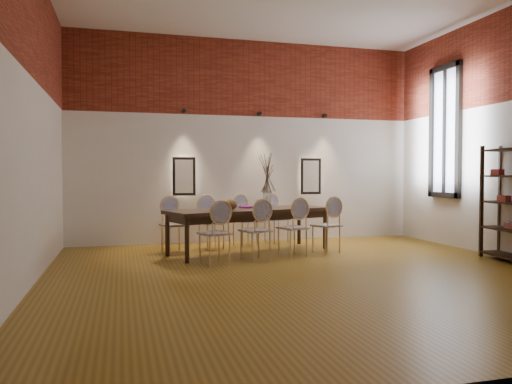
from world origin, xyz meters
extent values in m
cube|color=#856118|center=(0.00, 0.00, -0.01)|extent=(7.00, 7.00, 0.02)
cube|color=silver|center=(0.00, 3.55, 2.00)|extent=(7.00, 0.10, 4.00)
cube|color=silver|center=(-3.55, 0.00, 2.00)|extent=(0.10, 7.00, 4.00)
cube|color=maroon|center=(0.00, 3.48, 3.25)|extent=(7.00, 0.02, 1.50)
cube|color=maroon|center=(-3.48, 0.00, 3.25)|extent=(0.02, 7.00, 1.50)
cube|color=#FFEAC6|center=(-1.30, 3.45, 1.30)|extent=(0.36, 0.06, 0.66)
cube|color=#FFEAC6|center=(1.30, 3.45, 1.30)|extent=(0.36, 0.06, 0.66)
cylinder|color=black|center=(-1.30, 3.42, 2.55)|extent=(0.08, 0.10, 0.08)
cylinder|color=black|center=(0.20, 3.42, 2.55)|extent=(0.08, 0.10, 0.08)
cylinder|color=black|center=(1.60, 3.42, 2.55)|extent=(0.08, 0.10, 0.08)
cube|color=silver|center=(3.46, 2.00, 2.15)|extent=(0.02, 0.78, 2.38)
cube|color=black|center=(3.44, 2.00, 2.15)|extent=(0.08, 0.90, 2.50)
cube|color=black|center=(3.44, 2.00, 2.15)|extent=(0.06, 0.06, 2.40)
cube|color=#321E11|center=(-0.34, 2.07, 0.38)|extent=(3.01, 1.74, 0.75)
cylinder|color=silver|center=(0.00, 2.18, 0.90)|extent=(0.14, 0.14, 0.30)
ellipsoid|color=brown|center=(-0.72, 1.90, 0.84)|extent=(0.24, 0.24, 0.18)
cube|color=#7B106E|center=(-0.33, 2.25, 0.77)|extent=(0.30, 0.25, 0.03)
camera|label=1|loc=(-2.47, -6.18, 1.33)|focal=35.00mm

